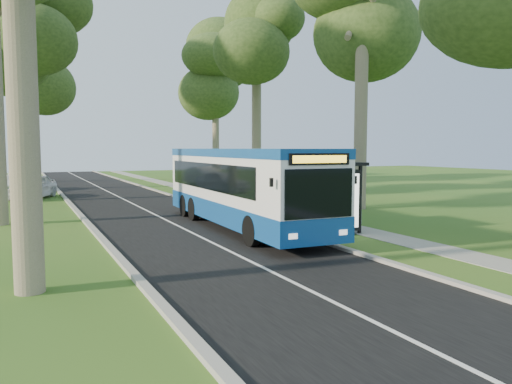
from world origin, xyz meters
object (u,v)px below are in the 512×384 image
car_white (33,186)px  bus_stop_sign (301,198)px  car_silver (23,181)px  bus (241,187)px  litter_bin (280,214)px  bus_shelter (336,182)px

car_white → bus_stop_sign: bearing=-43.4°
bus_stop_sign → car_silver: bearing=88.9°
bus_stop_sign → car_silver: bus_stop_sign is taller
bus → litter_bin: (1.77, -0.16, -1.21)m
bus_stop_sign → bus_shelter: bus_shelter is taller
bus_shelter → car_white: size_ratio=0.69×
bus_stop_sign → car_silver: size_ratio=0.45×
bus_shelter → car_silver: size_ratio=0.65×
bus_stop_sign → litter_bin: bearing=61.8°
litter_bin → car_silver: bearing=112.4°
bus_stop_sign → litter_bin: (0.27, 2.22, -0.91)m
bus → bus_stop_sign: (1.50, -2.38, -0.30)m
bus_stop_sign → bus_shelter: size_ratio=0.69×
bus_stop_sign → car_silver: (-9.80, 26.61, -0.60)m
bus_shelter → car_silver: (-11.54, 26.52, -1.16)m
bus_stop_sign → bus: bearing=100.9°
car_white → bus_shelter: bearing=-39.4°
bus → bus_shelter: bus is taller
litter_bin → car_silver: (-10.07, 24.39, 0.31)m
bus → litter_bin: bus is taller
bus → bus_shelter: bearing=-33.9°
bus → litter_bin: 2.15m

